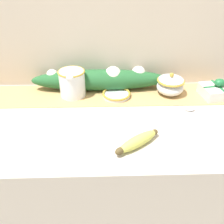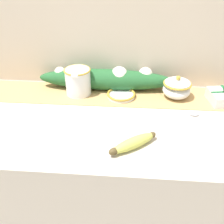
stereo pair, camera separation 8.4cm
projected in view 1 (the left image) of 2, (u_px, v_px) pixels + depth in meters
name	position (u px, v px, depth m)	size (l,w,h in m)	color
countertop	(102.00, 193.00, 1.24)	(1.30, 0.60, 0.91)	beige
back_wall	(98.00, 22.00, 1.10)	(2.10, 0.04, 2.40)	beige
table_runner	(100.00, 95.00, 1.15)	(1.20, 0.21, 0.00)	tan
cream_pitcher	(72.00, 82.00, 1.11)	(0.12, 0.14, 0.12)	white
sugar_bowl	(170.00, 85.00, 1.13)	(0.12, 0.12, 0.10)	white
small_dish	(116.00, 94.00, 1.13)	(0.13, 0.13, 0.02)	white
banana	(138.00, 141.00, 0.84)	(0.17, 0.13, 0.04)	#CCD156
spoon	(188.00, 109.00, 1.04)	(0.15, 0.03, 0.01)	#B7B7BC
gift_box	(218.00, 90.00, 1.12)	(0.15, 0.14, 0.08)	silver
poinsettia_garland	(101.00, 79.00, 1.17)	(0.64, 0.11, 0.11)	#235B2D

